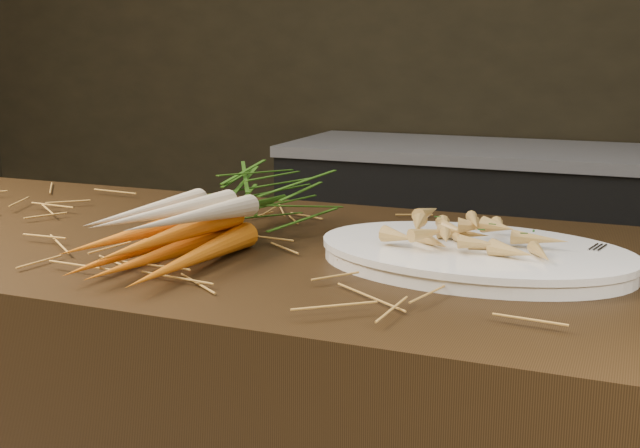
% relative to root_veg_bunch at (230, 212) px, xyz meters
% --- Properties ---
extents(back_counter, '(1.82, 0.62, 0.84)m').
position_rel_root_veg_bunch_xyz_m(back_counter, '(0.21, 1.90, -0.53)').
color(back_counter, black).
rests_on(back_counter, ground).
extents(straw_bedding, '(1.40, 0.60, 0.02)m').
position_rel_root_veg_bunch_xyz_m(straw_bedding, '(-0.09, 0.02, -0.04)').
color(straw_bedding, '#AF7F31').
rests_on(straw_bedding, main_counter).
extents(root_veg_bunch, '(0.21, 0.56, 0.10)m').
position_rel_root_veg_bunch_xyz_m(root_veg_bunch, '(0.00, 0.00, 0.00)').
color(root_veg_bunch, orange).
rests_on(root_veg_bunch, main_counter).
extents(serving_platter, '(0.45, 0.32, 0.02)m').
position_rel_root_veg_bunch_xyz_m(serving_platter, '(0.37, 0.02, -0.04)').
color(serving_platter, white).
rests_on(serving_platter, main_counter).
extents(roasted_veg_heap, '(0.22, 0.17, 0.05)m').
position_rel_root_veg_bunch_xyz_m(roasted_veg_heap, '(0.37, 0.02, -0.00)').
color(roasted_veg_heap, '#AC8436').
rests_on(roasted_veg_heap, serving_platter).
extents(serving_fork, '(0.05, 0.16, 0.00)m').
position_rel_root_veg_bunch_xyz_m(serving_fork, '(0.52, -0.01, -0.02)').
color(serving_fork, silver).
rests_on(serving_fork, serving_platter).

